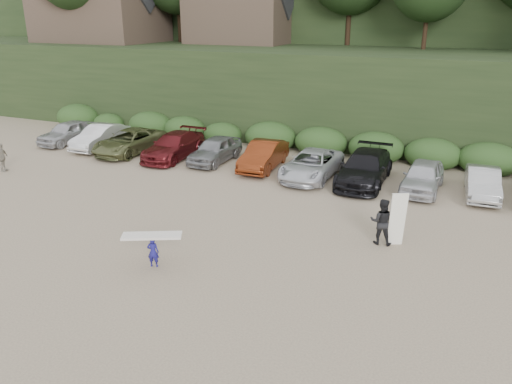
% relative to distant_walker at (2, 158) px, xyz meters
% --- Properties ---
extents(ground, '(120.00, 120.00, 0.00)m').
position_rel_distant_walker_xyz_m(ground, '(17.46, -3.71, -0.81)').
color(ground, tan).
rests_on(ground, ground).
extents(parked_cars, '(39.20, 5.82, 1.64)m').
position_rel_distant_walker_xyz_m(parked_cars, '(16.46, 6.25, -0.07)').
color(parked_cars, '#B0B1B6').
rests_on(parked_cars, ground).
extents(distant_walker, '(0.61, 1.02, 1.63)m').
position_rel_distant_walker_xyz_m(distant_walker, '(0.00, 0.00, 0.00)').
color(distant_walker, gray).
rests_on(distant_walker, ground).
extents(child_surfer, '(2.11, 1.43, 1.24)m').
position_rel_distant_walker_xyz_m(child_surfer, '(14.21, -5.98, 0.03)').
color(child_surfer, navy).
rests_on(child_surfer, ground).
extents(adult_surfer, '(1.38, 0.78, 2.18)m').
position_rel_distant_walker_xyz_m(adult_surfer, '(21.29, -0.88, 0.13)').
color(adult_surfer, black).
rests_on(adult_surfer, ground).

